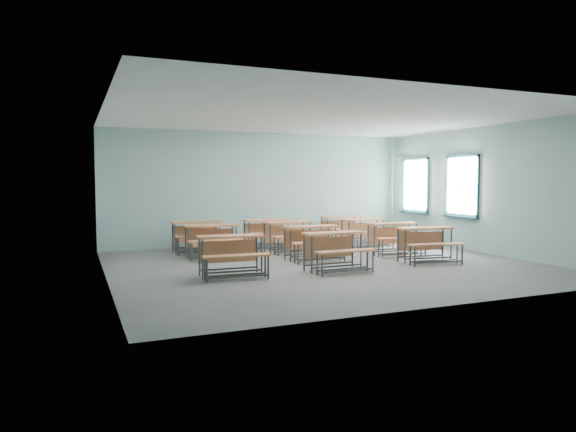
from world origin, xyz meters
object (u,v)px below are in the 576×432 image
object	(u,v)px
desk_unit_r2c2	(365,228)
desk_unit_r3c0	(197,232)
desk_unit_r0c2	(427,239)
desk_unit_r2c1	(290,232)
desk_unit_r3c1	(268,229)
desk_unit_r1c1	(312,237)
desk_unit_r1c2	(395,233)
desk_unit_r0c1	(336,245)
desk_unit_r3c2	(343,225)
desk_unit_r0c0	(232,249)
desk_unit_r2c0	(212,236)

from	to	relation	value
desk_unit_r2c2	desk_unit_r3c0	size ratio (longest dim) A/B	1.03
desk_unit_r0c2	desk_unit_r3c0	size ratio (longest dim) A/B	1.08
desk_unit_r2c1	desk_unit_r3c1	distance (m)	0.96
desk_unit_r1c1	desk_unit_r1c2	xyz separation A→B (m)	(2.23, -0.04, 0.00)
desk_unit_r0c2	desk_unit_r0c1	bearing A→B (deg)	-168.73
desk_unit_r3c2	desk_unit_r3c1	bearing A→B (deg)	-177.54
desk_unit_r0c0	desk_unit_r1c1	xyz separation A→B (m)	(2.31, 1.27, 0.00)
desk_unit_r2c0	desk_unit_r2c1	world-z (taller)	same
desk_unit_r1c1	desk_unit_r3c0	distance (m)	3.16
desk_unit_r2c0	desk_unit_r2c2	xyz separation A→B (m)	(4.36, 0.24, 0.00)
desk_unit_r3c1	desk_unit_r3c2	distance (m)	2.47
desk_unit_r2c2	desk_unit_r3c1	distance (m)	2.67
desk_unit_r0c1	desk_unit_r1c1	bearing A→B (deg)	80.85
desk_unit_r0c0	desk_unit_r0c1	bearing A→B (deg)	-2.76
desk_unit_r2c1	desk_unit_r0c2	bearing A→B (deg)	-56.24
desk_unit_r2c2	desk_unit_r3c2	world-z (taller)	same
desk_unit_r3c2	desk_unit_r0c2	bearing A→B (deg)	-93.70
desk_unit_r0c0	desk_unit_r2c1	world-z (taller)	same
desk_unit_r1c2	desk_unit_r2c1	world-z (taller)	same
desk_unit_r2c2	desk_unit_r0c0	bearing A→B (deg)	-152.80
desk_unit_r0c2	desk_unit_r2c1	size ratio (longest dim) A/B	1.02
desk_unit_r0c1	desk_unit_r2c1	distance (m)	2.87
desk_unit_r0c0	desk_unit_r3c1	distance (m)	4.14
desk_unit_r0c2	desk_unit_r1c2	distance (m)	1.28
desk_unit_r1c2	desk_unit_r3c1	xyz separation A→B (m)	(-2.45, 2.35, 0.00)
desk_unit_r2c1	desk_unit_r3c2	bearing A→B (deg)	22.61
desk_unit_r0c0	desk_unit_r3c0	size ratio (longest dim) A/B	1.03
desk_unit_r2c1	desk_unit_r0c0	bearing A→B (deg)	-136.81
desk_unit_r2c0	desk_unit_r0c0	bearing A→B (deg)	-94.34
desk_unit_r0c0	desk_unit_r2c2	size ratio (longest dim) A/B	1.00
desk_unit_r1c2	desk_unit_r3c0	bearing A→B (deg)	157.49
desk_unit_r0c2	desk_unit_r3c1	size ratio (longest dim) A/B	1.04
desk_unit_r0c0	desk_unit_r2c2	distance (m)	5.34
desk_unit_r2c2	desk_unit_r0c1	bearing A→B (deg)	-133.56
desk_unit_r1c1	desk_unit_r3c0	size ratio (longest dim) A/B	1.00
desk_unit_r1c2	desk_unit_r3c1	bearing A→B (deg)	141.74
desk_unit_r2c0	desk_unit_r3c0	xyz separation A→B (m)	(-0.11, 1.10, 0.00)
desk_unit_r2c1	desk_unit_r3c1	bearing A→B (deg)	98.58
desk_unit_r1c2	desk_unit_r3c1	distance (m)	3.40
desk_unit_r0c1	desk_unit_r3c2	distance (m)	4.72
desk_unit_r0c1	desk_unit_r2c0	size ratio (longest dim) A/B	1.01
desk_unit_r1c2	desk_unit_r2c0	world-z (taller)	same
desk_unit_r0c0	desk_unit_r2c0	size ratio (longest dim) A/B	1.02
desk_unit_r1c1	desk_unit_r2c0	bearing A→B (deg)	149.78
desk_unit_r0c0	desk_unit_r2c2	bearing A→B (deg)	33.55
desk_unit_r1c1	desk_unit_r2c1	world-z (taller)	same
desk_unit_r1c2	desk_unit_r2c2	bearing A→B (deg)	92.90
desk_unit_r2c0	desk_unit_r1c1	bearing A→B (deg)	-28.84
desk_unit_r0c0	desk_unit_r2c1	xyz separation A→B (m)	(2.32, 2.64, 0.00)
desk_unit_r0c2	desk_unit_r1c1	distance (m)	2.59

